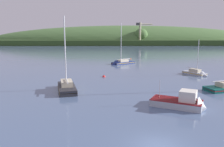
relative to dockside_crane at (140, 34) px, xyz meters
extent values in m
plane|color=slate|center=(-32.84, -196.41, -10.58)|extent=(1400.00, 1400.00, 0.00)
cube|color=#314A21|center=(-10.82, 17.76, -8.15)|extent=(410.39, 82.04, 4.86)
ellipsoid|color=#476B38|center=(-6.99, 40.95, -10.58)|extent=(329.61, 97.33, 40.39)
sphere|color=#476B38|center=(1.87, 6.03, -1.13)|extent=(13.12, 13.12, 13.12)
cube|color=#4C4C51|center=(-0.36, -0.06, -9.58)|extent=(4.94, 4.94, 2.00)
cylinder|color=#BCB293|center=(-0.36, -0.06, 1.10)|extent=(1.94, 1.94, 19.37)
cylinder|color=#BCB293|center=(4.98, 0.88, 9.24)|extent=(13.52, 3.41, 1.07)
cube|color=#333338|center=(-2.76, -0.49, 9.24)|extent=(2.61, 3.05, 2.32)
cube|color=#232328|center=(-43.21, -177.08, -10.52)|extent=(4.25, 8.10, 1.65)
cone|color=#232328|center=(-44.04, -173.31, -10.52)|extent=(2.90, 2.43, 2.55)
cube|color=gold|center=(-43.21, -177.08, -10.09)|extent=(4.27, 8.11, 0.18)
cube|color=#BCB299|center=(-43.25, -176.89, -9.27)|extent=(2.51, 3.78, 0.84)
cylinder|color=silver|center=(-43.41, -176.14, -4.06)|extent=(0.19, 0.19, 11.25)
cylinder|color=silver|center=(-42.98, -178.11, -8.70)|extent=(1.01, 3.99, 0.15)
cube|color=#ADB2BC|center=(-15.62, -162.62, -10.49)|extent=(4.41, 5.90, 1.03)
cone|color=#ADB2BC|center=(-14.30, -165.10, -10.49)|extent=(2.35, 2.14, 1.92)
cube|color=gold|center=(-15.62, -162.62, -10.25)|extent=(4.43, 5.91, 0.12)
cube|color=#BCB299|center=(-15.56, -162.74, -9.62)|extent=(2.39, 2.87, 0.72)
cylinder|color=silver|center=(-15.29, -163.24, -6.20)|extent=(0.14, 0.14, 7.55)
cylinder|color=silver|center=(-15.99, -161.94, -9.11)|extent=(1.49, 2.66, 0.11)
cylinder|color=silver|center=(-17.73, -178.25, -8.95)|extent=(3.57, 1.07, 0.16)
cube|color=navy|center=(-30.30, -141.61, -10.62)|extent=(8.03, 6.91, 1.39)
cone|color=navy|center=(-33.46, -143.88, -10.62)|extent=(3.21, 3.41, 2.80)
cube|color=gold|center=(-30.30, -141.61, -10.22)|extent=(8.04, 6.93, 0.13)
cube|color=#BCB299|center=(-30.46, -141.72, -9.57)|extent=(4.00, 3.65, 0.70)
cylinder|color=silver|center=(-31.09, -142.18, -3.79)|extent=(0.20, 0.20, 12.27)
cylinder|color=silver|center=(-29.43, -140.99, -9.07)|extent=(3.42, 2.51, 0.16)
cube|color=#ADB2BC|center=(-27.89, -186.08, -10.28)|extent=(6.90, 5.64, 1.22)
cone|color=#ADB2BC|center=(-25.16, -187.63, -10.28)|extent=(2.15, 2.77, 2.63)
cube|color=maroon|center=(-27.89, -186.08, -9.71)|extent=(6.93, 5.69, 0.08)
cube|color=silver|center=(-26.68, -186.77, -8.99)|extent=(2.74, 2.80, 1.36)
cube|color=#192833|center=(-25.89, -187.22, -8.79)|extent=(0.97, 1.65, 0.76)
cylinder|color=#B2B2B7|center=(-29.83, -184.98, -8.45)|extent=(0.06, 0.06, 2.44)
sphere|color=red|center=(-36.91, -164.67, -10.58)|extent=(0.73, 0.73, 0.73)
cylinder|color=black|center=(-36.91, -164.67, -10.18)|extent=(0.04, 0.04, 0.08)
sphere|color=#EA5B19|center=(-25.96, -126.97, -10.58)|extent=(0.68, 0.68, 0.68)
cylinder|color=black|center=(-25.96, -126.97, -10.20)|extent=(0.04, 0.04, 0.08)
camera|label=1|loc=(-37.53, -213.28, -1.56)|focal=35.81mm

